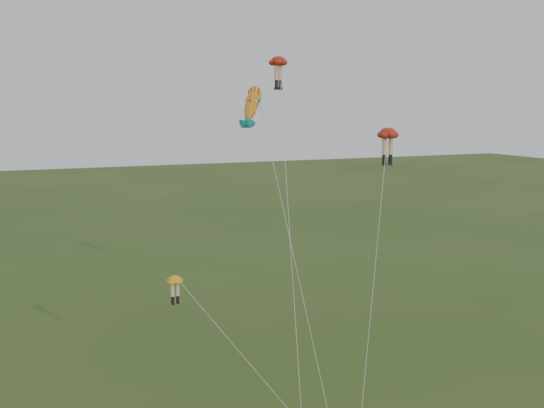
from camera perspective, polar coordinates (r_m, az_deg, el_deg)
name	(u,v)px	position (r m, az deg, el deg)	size (l,w,h in m)	color
ground	(297,404)	(37.14, 2.37, -18.29)	(300.00, 300.00, 0.00)	#304719
legs_kite_red_high	(279,70)	(41.42, 0.63, 12.48)	(4.01, 11.52, 20.48)	red
legs_kite_red_mid	(388,139)	(41.46, 10.83, 6.00)	(6.93, 8.27, 15.75)	red
legs_kite_yellow	(179,287)	(36.38, -8.74, -7.71)	(5.83, 6.43, 7.28)	gold
fish_kite	(253,105)	(37.60, -1.84, 9.28)	(2.83, 9.05, 18.63)	yellow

